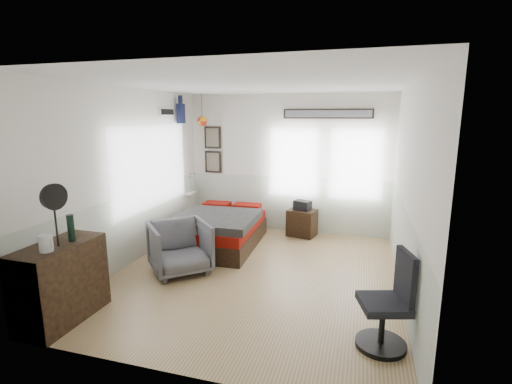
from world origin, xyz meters
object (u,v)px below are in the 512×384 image
Objects in this scene: dresser at (61,282)px; armchair at (180,247)px; nightstand at (302,223)px; task_chair at (389,309)px; bed at (219,230)px.

armchair is at bearing 67.64° from dresser.
armchair is 2.65m from nightstand.
task_chair is at bearing -54.47° from nightstand.
task_chair is (1.39, -3.30, 0.15)m from nightstand.
bed is 2.91m from dresser.
armchair reaches higher than nightstand.
task_chair is (2.72, -2.32, 0.11)m from bed.
bed is 1.24m from armchair.
armchair reaches higher than bed.
armchair is 0.83× the size of task_chair.
nightstand is (1.46, 2.21, -0.12)m from armchair.
nightstand is at bearing 13.79° from armchair.
dresser is 4.33m from nightstand.
bed is 3.79× the size of nightstand.
armchair is at bearing -97.99° from bed.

